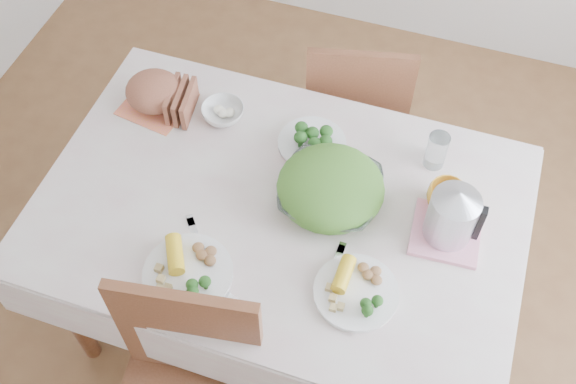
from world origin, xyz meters
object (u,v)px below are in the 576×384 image
(salad_bowl, at_px, (330,193))
(dinner_plate_right, at_px, (356,292))
(electric_kettle, at_px, (453,212))
(dinner_plate_left, at_px, (188,274))
(chair_far, at_px, (355,101))
(yellow_mug, at_px, (446,197))
(dining_table, at_px, (281,267))

(salad_bowl, relative_size, dinner_plate_right, 1.27)
(electric_kettle, bearing_deg, dinner_plate_left, -157.31)
(salad_bowl, xyz_separation_m, electric_kettle, (0.37, -0.01, 0.08))
(chair_far, relative_size, dinner_plate_left, 3.42)
(dinner_plate_left, xyz_separation_m, yellow_mug, (0.65, 0.48, 0.04))
(salad_bowl, xyz_separation_m, dinner_plate_left, (-0.31, -0.39, -0.03))
(dining_table, relative_size, chair_far, 1.56)
(salad_bowl, bearing_deg, dinner_plate_left, -128.77)
(yellow_mug, bearing_deg, dinner_plate_left, -143.84)
(dinner_plate_right, bearing_deg, dinner_plate_left, -168.47)
(dinner_plate_left, height_order, electric_kettle, electric_kettle)
(chair_far, distance_m, dinner_plate_left, 1.15)
(chair_far, relative_size, yellow_mug, 7.57)
(salad_bowl, bearing_deg, dining_table, -152.40)
(dining_table, distance_m, dinner_plate_right, 0.55)
(salad_bowl, xyz_separation_m, dinner_plate_right, (0.16, -0.29, -0.03))
(dinner_plate_right, relative_size, electric_kettle, 1.21)
(chair_far, xyz_separation_m, electric_kettle, (0.45, -0.71, 0.42))
(chair_far, bearing_deg, salad_bowl, 83.71)
(dinner_plate_right, distance_m, yellow_mug, 0.42)
(dining_table, relative_size, salad_bowl, 4.49)
(salad_bowl, height_order, dinner_plate_right, salad_bowl)
(yellow_mug, bearing_deg, dining_table, -161.35)
(salad_bowl, bearing_deg, yellow_mug, 14.67)
(dining_table, xyz_separation_m, yellow_mug, (0.48, 0.16, 0.43))
(chair_far, distance_m, electric_kettle, 0.94)
(dinner_plate_right, relative_size, yellow_mug, 2.06)
(dinner_plate_left, distance_m, dinner_plate_right, 0.48)
(dining_table, xyz_separation_m, salad_bowl, (0.14, 0.07, 0.43))
(dining_table, height_order, dinner_plate_left, dinner_plate_left)
(chair_far, relative_size, electric_kettle, 4.43)
(dinner_plate_right, height_order, electric_kettle, electric_kettle)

